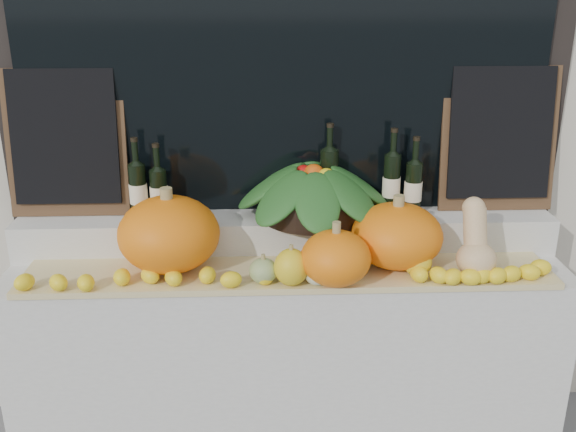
{
  "coord_description": "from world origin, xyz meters",
  "views": [
    {
      "loc": [
        -0.1,
        -0.91,
        2.0
      ],
      "look_at": [
        0.0,
        1.45,
        1.12
      ],
      "focal_mm": 40.0,
      "sensor_mm": 36.0,
      "label": 1
    }
  ],
  "objects": [
    {
      "name": "pumpkin_left",
      "position": [
        -0.47,
        1.44,
        1.05
      ],
      "size": [
        0.53,
        0.53,
        0.3
      ],
      "primitive_type": "ellipsoid",
      "rotation": [
        0.0,
        0.0,
        -0.42
      ],
      "color": "orange",
      "rests_on": "straw_bedding"
    },
    {
      "name": "pumpkin_right",
      "position": [
        0.43,
        1.44,
        1.03
      ],
      "size": [
        0.45,
        0.45,
        0.26
      ],
      "primitive_type": "ellipsoid",
      "rotation": [
        0.0,
        0.0,
        0.27
      ],
      "color": "orange",
      "rests_on": "straw_bedding"
    },
    {
      "name": "rear_tier",
      "position": [
        0.0,
        1.68,
        0.96
      ],
      "size": [
        2.3,
        0.25,
        0.16
      ],
      "primitive_type": "cube",
      "color": "silver",
      "rests_on": "display_sill"
    },
    {
      "name": "chalkboard_left",
      "position": [
        -0.92,
        1.74,
        1.36
      ],
      "size": [
        0.5,
        0.11,
        0.62
      ],
      "rotation": [
        -0.13,
        0.0,
        0.0
      ],
      "color": "#4C331E",
      "rests_on": "rear_tier"
    },
    {
      "name": "lemon_heap",
      "position": [
        0.0,
        1.29,
        0.94
      ],
      "size": [
        2.2,
        0.16,
        0.06
      ],
      "primitive_type": null,
      "color": "yellow",
      "rests_on": "straw_bedding"
    },
    {
      "name": "wine_bottle_near_left",
      "position": [
        -0.54,
        1.68,
        1.15
      ],
      "size": [
        0.08,
        0.08,
        0.32
      ],
      "color": "black",
      "rests_on": "rear_tier"
    },
    {
      "name": "straw_bedding",
      "position": [
        0.0,
        1.4,
        0.89
      ],
      "size": [
        2.1,
        0.32,
        0.02
      ],
      "primitive_type": "cube",
      "color": "tan",
      "rests_on": "display_sill"
    },
    {
      "name": "wine_bottle_far_left",
      "position": [
        -0.62,
        1.68,
        1.16
      ],
      "size": [
        0.08,
        0.08,
        0.35
      ],
      "color": "black",
      "rests_on": "rear_tier"
    },
    {
      "name": "produce_bowl",
      "position": [
        0.12,
        1.66,
        1.15
      ],
      "size": [
        0.69,
        0.69,
        0.24
      ],
      "color": "black",
      "rests_on": "rear_tier"
    },
    {
      "name": "butternut_squash",
      "position": [
        0.73,
        1.35,
        1.03
      ],
      "size": [
        0.16,
        0.21,
        0.3
      ],
      "color": "#E0B783",
      "rests_on": "straw_bedding"
    },
    {
      "name": "wine_bottle_far_right",
      "position": [
        0.55,
        1.68,
        1.16
      ],
      "size": [
        0.08,
        0.08,
        0.34
      ],
      "color": "black",
      "rests_on": "rear_tier"
    },
    {
      "name": "wine_bottle_near_right",
      "position": [
        0.45,
        1.69,
        1.18
      ],
      "size": [
        0.08,
        0.08,
        0.37
      ],
      "color": "black",
      "rests_on": "rear_tier"
    },
    {
      "name": "pumpkin_center",
      "position": [
        0.17,
        1.28,
        1.01
      ],
      "size": [
        0.34,
        0.34,
        0.21
      ],
      "primitive_type": "ellipsoid",
      "rotation": [
        0.0,
        0.0,
        0.36
      ],
      "color": "orange",
      "rests_on": "straw_bedding"
    },
    {
      "name": "display_sill",
      "position": [
        0.0,
        1.52,
        0.44
      ],
      "size": [
        2.3,
        0.55,
        0.88
      ],
      "primitive_type": "cube",
      "color": "silver",
      "rests_on": "ground"
    },
    {
      "name": "wine_bottle_tall",
      "position": [
        0.19,
        1.71,
        1.18
      ],
      "size": [
        0.08,
        0.08,
        0.39
      ],
      "color": "black",
      "rests_on": "rear_tier"
    },
    {
      "name": "chalkboard_right",
      "position": [
        0.92,
        1.74,
        1.36
      ],
      "size": [
        0.5,
        0.11,
        0.62
      ],
      "rotation": [
        -0.13,
        0.0,
        0.0
      ],
      "color": "#4C331E",
      "rests_on": "rear_tier"
    },
    {
      "name": "decorative_gourds",
      "position": [
        0.14,
        1.3,
        0.96
      ],
      "size": [
        0.71,
        0.18,
        0.17
      ],
      "color": "#386B20",
      "rests_on": "straw_bedding"
    }
  ]
}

